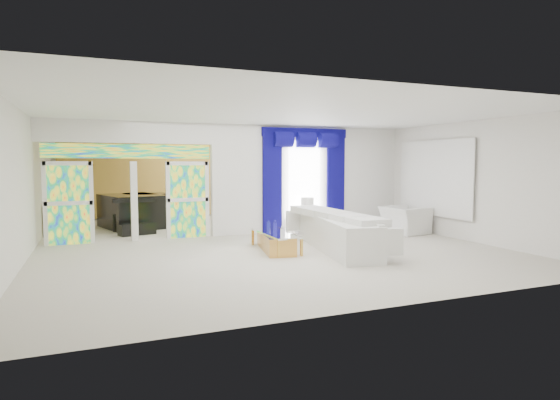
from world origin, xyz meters
name	(u,v)px	position (x,y,z in m)	size (l,w,h in m)	color
floor	(252,240)	(0.00, 0.00, 0.00)	(12.00, 12.00, 0.00)	#B7AF9E
dividing_wall	(311,179)	(2.15, 1.00, 1.50)	(5.70, 0.18, 3.00)	white
dividing_header	(129,132)	(-2.85, 1.00, 2.73)	(4.30, 0.18, 0.55)	white
stained_panel_left	(69,203)	(-4.28, 1.00, 1.00)	(0.95, 0.04, 2.00)	#994C3F
stained_panel_right	(188,200)	(-1.42, 1.00, 1.00)	(0.95, 0.04, 2.00)	#994C3F
stained_transom	(130,151)	(-2.85, 1.00, 2.25)	(4.00, 0.05, 0.35)	#994C3F
window_pane	(304,181)	(1.90, 0.90, 1.45)	(1.00, 0.02, 2.30)	white
blue_drape_left	(272,183)	(0.90, 0.87, 1.40)	(0.55, 0.10, 2.80)	#080342
blue_drape_right	(335,182)	(2.90, 0.87, 1.40)	(0.55, 0.10, 2.80)	#080342
blue_pelmet	(305,133)	(1.90, 0.87, 2.82)	(2.60, 0.12, 0.25)	#080342
wall_mirror	(435,178)	(4.94, -1.00, 1.55)	(0.04, 2.70, 1.90)	white
gold_curtains	(201,176)	(0.00, 5.90, 1.50)	(9.70, 0.12, 2.90)	#B4802B
white_sofa	(335,233)	(1.40, -1.87, 0.37)	(0.82, 3.85, 0.73)	white
coffee_table	(276,242)	(0.05, -1.57, 0.19)	(0.58, 1.75, 0.39)	#C78E3E
console_table	(317,225)	(2.14, 0.56, 0.21)	(1.25, 0.40, 0.42)	white
table_lamp	(307,208)	(1.84, 0.56, 0.71)	(0.36, 0.36, 0.58)	silver
armchair	(405,220)	(4.31, -0.56, 0.37)	(1.15, 1.01, 0.75)	white
grand_piano	(132,211)	(-2.64, 3.57, 0.50)	(1.52, 1.99, 1.00)	black
piano_bench	(137,229)	(-2.64, 1.97, 0.16)	(0.96, 0.37, 0.32)	black
tv_console	(57,219)	(-4.67, 2.72, 0.43)	(0.60, 0.54, 0.87)	tan
chandelier	(143,140)	(-2.30, 3.40, 2.65)	(0.60, 0.60, 0.60)	gold
decanters	(276,229)	(0.07, -1.53, 0.48)	(0.16, 1.00, 0.24)	navy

